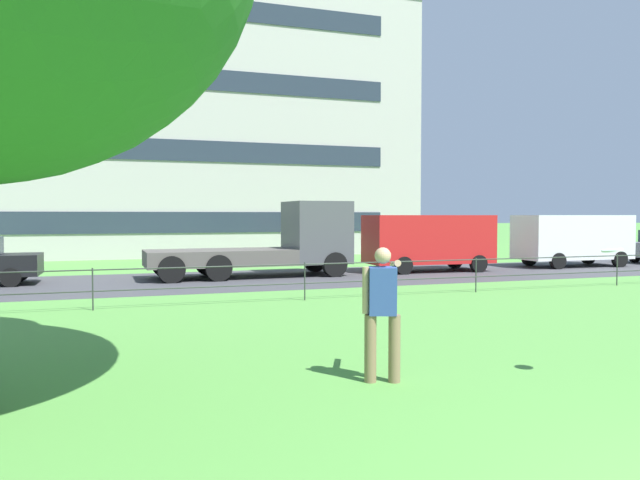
{
  "coord_description": "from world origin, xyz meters",
  "views": [
    {
      "loc": [
        -4.7,
        -2.45,
        2.22
      ],
      "look_at": [
        -0.9,
        8.67,
        1.74
      ],
      "focal_mm": 33.82,
      "sensor_mm": 36.0,
      "label": 1
    }
  ],
  "objects_px": {
    "frisbee": "(612,250)",
    "person_thrower": "(382,309)",
    "panel_van_right": "(429,239)",
    "panel_van_far_left": "(573,237)",
    "apartment_building_background": "(125,126)",
    "flatbed_truck_center": "(279,243)"
  },
  "relations": [
    {
      "from": "frisbee",
      "to": "person_thrower",
      "type": "bearing_deg",
      "value": 161.0
    },
    {
      "from": "person_thrower",
      "to": "panel_van_right",
      "type": "relative_size",
      "value": 0.36
    },
    {
      "from": "person_thrower",
      "to": "panel_van_right",
      "type": "xyz_separation_m",
      "value": [
        8.49,
        14.0,
        0.3
      ]
    },
    {
      "from": "frisbee",
      "to": "panel_van_right",
      "type": "bearing_deg",
      "value": 69.47
    },
    {
      "from": "frisbee",
      "to": "panel_van_far_left",
      "type": "xyz_separation_m",
      "value": [
        12.7,
        15.01,
        -0.49
      ]
    },
    {
      "from": "apartment_building_background",
      "to": "panel_van_far_left",
      "type": "bearing_deg",
      "value": -43.42
    },
    {
      "from": "flatbed_truck_center",
      "to": "apartment_building_background",
      "type": "distance_m",
      "value": 18.98
    },
    {
      "from": "panel_van_right",
      "to": "panel_van_far_left",
      "type": "relative_size",
      "value": 1.01
    },
    {
      "from": "panel_van_far_left",
      "to": "flatbed_truck_center",
      "type": "bearing_deg",
      "value": 179.37
    },
    {
      "from": "panel_van_far_left",
      "to": "apartment_building_background",
      "type": "relative_size",
      "value": 0.15
    },
    {
      "from": "person_thrower",
      "to": "panel_van_right",
      "type": "distance_m",
      "value": 16.37
    },
    {
      "from": "person_thrower",
      "to": "apartment_building_background",
      "type": "xyz_separation_m",
      "value": [
        -2.67,
        31.29,
        6.69
      ]
    },
    {
      "from": "person_thrower",
      "to": "panel_van_right",
      "type": "height_order",
      "value": "panel_van_right"
    },
    {
      "from": "panel_van_far_left",
      "to": "person_thrower",
      "type": "bearing_deg",
      "value": -138.01
    },
    {
      "from": "person_thrower",
      "to": "frisbee",
      "type": "xyz_separation_m",
      "value": [
        2.88,
        -0.99,
        0.79
      ]
    },
    {
      "from": "person_thrower",
      "to": "frisbee",
      "type": "bearing_deg",
      "value": -19.0
    },
    {
      "from": "person_thrower",
      "to": "apartment_building_background",
      "type": "height_order",
      "value": "apartment_building_background"
    },
    {
      "from": "person_thrower",
      "to": "apartment_building_background",
      "type": "bearing_deg",
      "value": 94.89
    },
    {
      "from": "apartment_building_background",
      "to": "frisbee",
      "type": "bearing_deg",
      "value": -80.24
    },
    {
      "from": "frisbee",
      "to": "panel_van_far_left",
      "type": "relative_size",
      "value": 0.07
    },
    {
      "from": "panel_van_right",
      "to": "apartment_building_background",
      "type": "height_order",
      "value": "apartment_building_background"
    },
    {
      "from": "person_thrower",
      "to": "panel_van_far_left",
      "type": "height_order",
      "value": "panel_van_far_left"
    }
  ]
}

